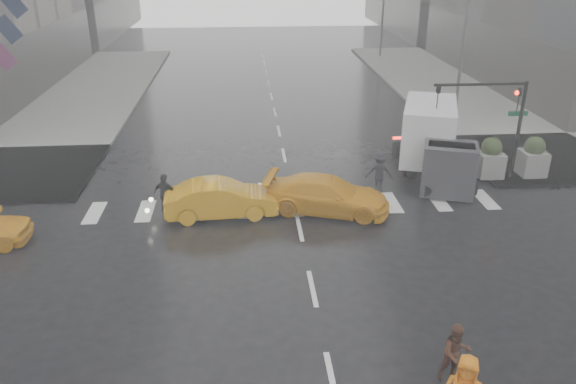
{
  "coord_description": "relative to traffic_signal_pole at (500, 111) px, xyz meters",
  "views": [
    {
      "loc": [
        -1.94,
        -14.59,
        9.81
      ],
      "look_at": [
        -0.6,
        2.0,
        2.41
      ],
      "focal_mm": 35.0,
      "sensor_mm": 36.0,
      "label": 1
    }
  ],
  "objects": [
    {
      "name": "ground",
      "position": [
        -9.01,
        -8.01,
        -3.22
      ],
      "size": [
        120.0,
        120.0,
        0.0
      ],
      "primitive_type": "plane",
      "color": "black",
      "rests_on": "ground"
    },
    {
      "name": "road_markings",
      "position": [
        -9.01,
        -8.01,
        -3.21
      ],
      "size": [
        18.0,
        48.0,
        0.01
      ],
      "primitive_type": null,
      "color": "silver",
      "rests_on": "ground"
    },
    {
      "name": "traffic_signal_pole",
      "position": [
        0.0,
        0.0,
        0.0
      ],
      "size": [
        4.45,
        0.42,
        4.5
      ],
      "color": "black",
      "rests_on": "ground"
    },
    {
      "name": "street_lamp_near",
      "position": [
        1.86,
        9.99,
        1.73
      ],
      "size": [
        2.15,
        0.22,
        9.0
      ],
      "color": "#59595B",
      "rests_on": "ground"
    },
    {
      "name": "street_lamp_far",
      "position": [
        1.86,
        29.99,
        1.73
      ],
      "size": [
        2.15,
        0.22,
        9.0
      ],
      "color": "#59595B",
      "rests_on": "ground"
    },
    {
      "name": "planter_west",
      "position": [
        -2.01,
        0.19,
        -2.23
      ],
      "size": [
        1.1,
        1.1,
        1.8
      ],
      "color": "gray",
      "rests_on": "ground"
    },
    {
      "name": "planter_mid",
      "position": [
        -0.01,
        0.19,
        -2.23
      ],
      "size": [
        1.1,
        1.1,
        1.8
      ],
      "color": "gray",
      "rests_on": "ground"
    },
    {
      "name": "planter_east",
      "position": [
        1.99,
        0.19,
        -2.23
      ],
      "size": [
        1.1,
        1.1,
        1.8
      ],
      "color": "gray",
      "rests_on": "ground"
    },
    {
      "name": "flag_cluster",
      "position": [
        -24.09,
        10.49,
        2.42
      ],
      "size": [
        2.87,
        3.06,
        4.69
      ],
      "color": "#59595B",
      "rests_on": "ground"
    },
    {
      "name": "pedestrian_brown",
      "position": [
        -6.04,
        -12.19,
        -2.43
      ],
      "size": [
        0.82,
        0.67,
        1.57
      ],
      "primitive_type": "imported",
      "rotation": [
        0.0,
        0.0,
        0.1
      ],
      "color": "#432418",
      "rests_on": "ground"
    },
    {
      "name": "pedestrian_far_a",
      "position": [
        -14.13,
        -2.27,
        -2.38
      ],
      "size": [
        1.13,
        0.92,
        1.67
      ],
      "primitive_type": "imported",
      "rotation": [
        0.0,
        0.0,
        2.77
      ],
      "color": "black",
      "rests_on": "ground"
    },
    {
      "name": "pedestrian_far_b",
      "position": [
        -5.3,
        -0.9,
        -2.29
      ],
      "size": [
        1.33,
        0.95,
        1.85
      ],
      "primitive_type": "imported",
      "rotation": [
        0.0,
        0.0,
        2.87
      ],
      "color": "black",
      "rests_on": "ground"
    },
    {
      "name": "taxi_mid",
      "position": [
        -11.95,
        -2.65,
        -2.5
      ],
      "size": [
        4.44,
        1.81,
        1.43
      ],
      "primitive_type": "imported",
      "rotation": [
        0.0,
        0.0,
        1.64
      ],
      "color": "#F8A40D",
      "rests_on": "ground"
    },
    {
      "name": "taxi_rear",
      "position": [
        -7.78,
        -2.58,
        -2.5
      ],
      "size": [
        4.74,
        3.16,
        1.43
      ],
      "primitive_type": "imported",
      "rotation": [
        0.0,
        0.0,
        1.28
      ],
      "color": "#F8A40D",
      "rests_on": "ground"
    },
    {
      "name": "box_truck",
      "position": [
        -2.48,
        0.78,
        -1.52
      ],
      "size": [
        2.24,
        5.99,
        3.18
      ],
      "rotation": [
        0.0,
        0.0,
        -0.33
      ],
      "color": "silver",
      "rests_on": "ground"
    }
  ]
}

